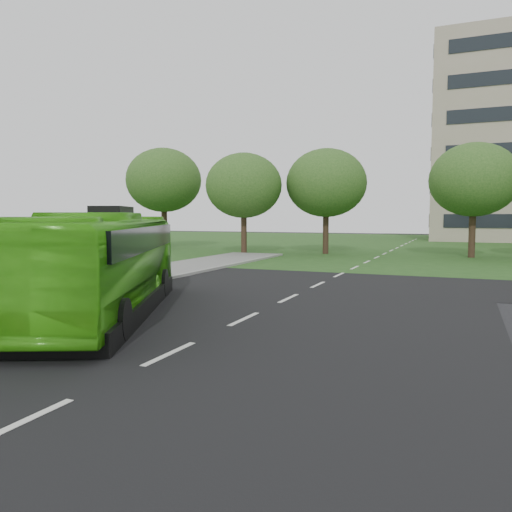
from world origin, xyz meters
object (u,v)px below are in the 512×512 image
at_px(tree_park_a, 244,186).
at_px(bus, 104,264).
at_px(tree_park_b, 326,183).
at_px(tree_park_f, 164,180).
at_px(tree_park_c, 474,180).

bearing_deg(tree_park_a, bus, -76.00).
height_order(tree_park_a, bus, tree_park_a).
height_order(tree_park_a, tree_park_b, tree_park_b).
xyz_separation_m(tree_park_f, bus, (16.12, -28.15, -4.86)).
relative_size(tree_park_b, bus, 0.75).
height_order(tree_park_b, tree_park_c, tree_park_b).
relative_size(tree_park_a, tree_park_b, 0.95).
bearing_deg(tree_park_b, tree_park_a, -153.58).
bearing_deg(tree_park_b, bus, -89.85).
distance_m(tree_park_b, tree_park_f, 16.12).
relative_size(tree_park_c, tree_park_f, 0.88).
distance_m(tree_park_b, bus, 27.25).
xyz_separation_m(tree_park_a, bus, (5.98, -24.00, -3.89)).
height_order(tree_park_c, tree_park_f, tree_park_f).
xyz_separation_m(tree_park_b, bus, (0.07, -26.94, -4.12)).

